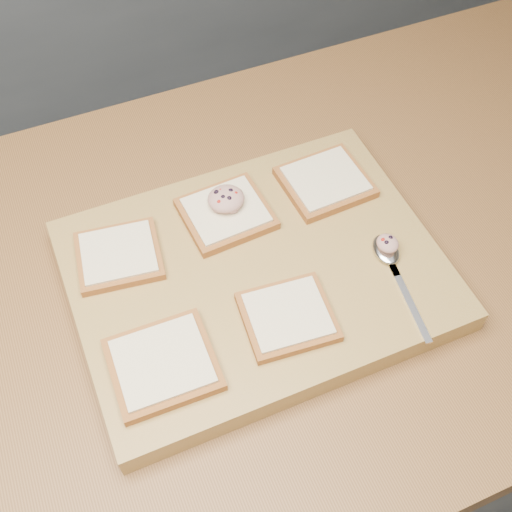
{
  "coord_description": "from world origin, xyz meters",
  "views": [
    {
      "loc": [
        -0.27,
        -0.48,
        1.64
      ],
      "look_at": [
        -0.08,
        -0.03,
        0.96
      ],
      "focal_mm": 45.0,
      "sensor_mm": 36.0,
      "label": 1
    }
  ],
  "objects": [
    {
      "name": "ground",
      "position": [
        0.0,
        0.0,
        0.0
      ],
      "size": [
        4.0,
        4.0,
        0.0
      ],
      "primitive_type": "plane",
      "color": "#515459",
      "rests_on": "ground"
    },
    {
      "name": "island_counter",
      "position": [
        0.0,
        0.0,
        0.45
      ],
      "size": [
        2.0,
        0.8,
        0.9
      ],
      "color": "slate",
      "rests_on": "ground"
    },
    {
      "name": "cutting_board",
      "position": [
        -0.08,
        -0.03,
        0.92
      ],
      "size": [
        0.49,
        0.37,
        0.04
      ],
      "primitive_type": "cube",
      "color": "#9E7F44",
      "rests_on": "island_counter"
    },
    {
      "name": "bread_far_left",
      "position": [
        -0.24,
        0.05,
        0.95
      ],
      "size": [
        0.12,
        0.12,
        0.02
      ],
      "color": "#9D6228",
      "rests_on": "cutting_board"
    },
    {
      "name": "bread_far_center",
      "position": [
        -0.08,
        0.06,
        0.95
      ],
      "size": [
        0.12,
        0.11,
        0.02
      ],
      "color": "#9D6228",
      "rests_on": "cutting_board"
    },
    {
      "name": "bread_far_right",
      "position": [
        0.07,
        0.06,
        0.95
      ],
      "size": [
        0.12,
        0.11,
        0.02
      ],
      "color": "#9D6228",
      "rests_on": "cutting_board"
    },
    {
      "name": "bread_near_left",
      "position": [
        -0.24,
        -0.12,
        0.95
      ],
      "size": [
        0.13,
        0.12,
        0.02
      ],
      "color": "#9D6228",
      "rests_on": "cutting_board"
    },
    {
      "name": "bread_near_center",
      "position": [
        -0.07,
        -0.12,
        0.95
      ],
      "size": [
        0.12,
        0.11,
        0.02
      ],
      "color": "#9D6228",
      "rests_on": "cutting_board"
    },
    {
      "name": "tuna_salad_dollop",
      "position": [
        -0.08,
        0.07,
        0.97
      ],
      "size": [
        0.05,
        0.05,
        0.02
      ],
      "color": "tan",
      "rests_on": "bread_far_center"
    },
    {
      "name": "spoon",
      "position": [
        0.09,
        -0.09,
        0.94
      ],
      "size": [
        0.05,
        0.17,
        0.01
      ],
      "color": "silver",
      "rests_on": "cutting_board"
    },
    {
      "name": "spoon_salad",
      "position": [
        0.09,
        -0.08,
        0.96
      ],
      "size": [
        0.03,
        0.03,
        0.02
      ],
      "color": "tan",
      "rests_on": "spoon"
    }
  ]
}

